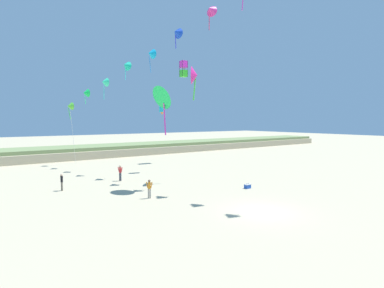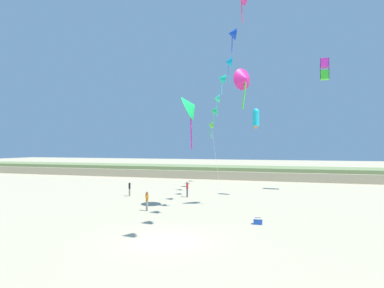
% 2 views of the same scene
% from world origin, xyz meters
% --- Properties ---
extents(ground_plane, '(240.00, 240.00, 0.00)m').
position_xyz_m(ground_plane, '(0.00, 0.00, 0.00)').
color(ground_plane, '#C1B28E').
extents(dune_ridge, '(120.00, 9.36, 1.90)m').
position_xyz_m(dune_ridge, '(0.00, 39.99, 0.95)').
color(dune_ridge, tan).
rests_on(dune_ridge, ground).
extents(person_near_left, '(0.22, 0.56, 1.58)m').
position_xyz_m(person_near_left, '(-10.26, 14.96, 0.91)').
color(person_near_left, '#726656').
rests_on(person_near_left, ground).
extents(person_near_right, '(0.39, 0.55, 1.71)m').
position_xyz_m(person_near_right, '(-4.16, 16.15, 0.99)').
color(person_near_right, '#474C56').
rests_on(person_near_right, ground).
extents(person_mid_center, '(0.49, 0.39, 1.57)m').
position_xyz_m(person_mid_center, '(-4.91, 7.91, 0.91)').
color(person_mid_center, gray).
rests_on(person_mid_center, ground).
extents(kite_banner_string, '(13.24, 34.61, 21.83)m').
position_xyz_m(kite_banner_string, '(0.60, 15.11, 14.98)').
color(kite_banner_string, '#55D036').
extents(large_kite_low_lead, '(1.70, 1.87, 3.59)m').
position_xyz_m(large_kite_low_lead, '(2.50, 11.84, 11.17)').
color(large_kite_low_lead, '#E6248D').
extents(large_kite_mid_trail, '(2.08, 2.59, 4.88)m').
position_xyz_m(large_kite_mid_trail, '(-1.92, 10.49, 8.73)').
color(large_kite_mid_trail, '#1AE05D').
extents(large_kite_high_solo, '(1.00, 1.00, 2.44)m').
position_xyz_m(large_kite_high_solo, '(9.86, 25.01, 14.37)').
color(large_kite_high_solo, green).
extents(large_kite_outer_drift, '(0.94, 0.94, 2.24)m').
position_xyz_m(large_kite_outer_drift, '(2.61, 18.99, 8.35)').
color(large_kite_outer_drift, '#1BB9CF').
extents(beach_cooler, '(0.58, 0.41, 0.46)m').
position_xyz_m(beach_cooler, '(4.39, 5.77, 0.21)').
color(beach_cooler, blue).
rests_on(beach_cooler, ground).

